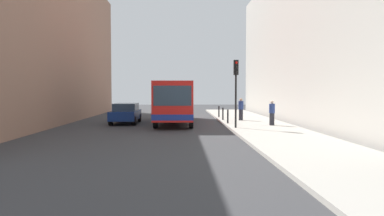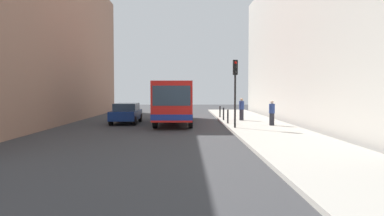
{
  "view_description": "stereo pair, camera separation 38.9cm",
  "coord_description": "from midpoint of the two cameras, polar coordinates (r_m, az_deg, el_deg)",
  "views": [
    {
      "loc": [
        0.21,
        -23.93,
        2.39
      ],
      "look_at": [
        0.99,
        1.4,
        1.21
      ],
      "focal_mm": 34.45,
      "sensor_mm": 36.0,
      "label": 1
    },
    {
      "loc": [
        0.6,
        -23.94,
        2.39
      ],
      "look_at": [
        0.99,
        1.4,
        1.21
      ],
      "focal_mm": 34.45,
      "sensor_mm": 36.0,
      "label": 2
    }
  ],
  "objects": [
    {
      "name": "bus",
      "position": [
        27.46,
        -3.05,
        1.28
      ],
      "size": [
        2.66,
        11.05,
        3.0
      ],
      "rotation": [
        0.0,
        0.0,
        3.13
      ],
      "color": "red",
      "rests_on": "ground"
    },
    {
      "name": "traffic_light",
      "position": [
        22.43,
        6.33,
        4.23
      ],
      "size": [
        0.28,
        0.33,
        4.1
      ],
      "color": "black",
      "rests_on": "sidewalk"
    },
    {
      "name": "car_beside_bus",
      "position": [
        27.37,
        -10.61,
        -0.74
      ],
      "size": [
        1.87,
        4.41,
        1.48
      ],
      "rotation": [
        0.0,
        0.0,
        3.14
      ],
      "color": "navy",
      "rests_on": "ground"
    },
    {
      "name": "building_left",
      "position": [
        30.61,
        -25.0,
        9.7
      ],
      "size": [
        7.0,
        32.0,
        12.54
      ],
      "primitive_type": "cube",
      "color": "#936B56",
      "rests_on": "ground"
    },
    {
      "name": "ground_plane",
      "position": [
        24.05,
        -2.71,
        -3.03
      ],
      "size": [
        80.0,
        80.0,
        0.0
      ],
      "primitive_type": "plane",
      "color": "#38383A"
    },
    {
      "name": "pedestrian_near_signal",
      "position": [
        24.43,
        11.83,
        -0.76
      ],
      "size": [
        0.38,
        0.38,
        1.61
      ],
      "rotation": [
        0.0,
        0.0,
        4.88
      ],
      "color": "#26262D",
      "rests_on": "sidewalk"
    },
    {
      "name": "bollard_mid",
      "position": [
        28.35,
        4.42,
        -0.9
      ],
      "size": [
        0.11,
        0.11,
        0.95
      ],
      "primitive_type": "cylinder",
      "color": "black",
      "rests_on": "sidewalk"
    },
    {
      "name": "building_right",
      "position": [
        30.3,
        20.05,
        9.73
      ],
      "size": [
        7.0,
        32.0,
        12.39
      ],
      "primitive_type": "cube",
      "color": "#BCB7AD",
      "rests_on": "ground"
    },
    {
      "name": "sidewalk",
      "position": [
        24.56,
        10.0,
        -2.77
      ],
      "size": [
        4.4,
        40.0,
        0.15
      ],
      "primitive_type": "cube",
      "color": "#ADA89E",
      "rests_on": "ground"
    },
    {
      "name": "pedestrian_mid_sidewalk",
      "position": [
        28.23,
        7.2,
        -0.19
      ],
      "size": [
        0.38,
        0.38,
        1.68
      ],
      "rotation": [
        0.0,
        0.0,
        4.11
      ],
      "color": "#26262D",
      "rests_on": "sidewalk"
    },
    {
      "name": "bollard_near",
      "position": [
        25.42,
        5.13,
        -1.32
      ],
      "size": [
        0.11,
        0.11,
        0.95
      ],
      "primitive_type": "cylinder",
      "color": "black",
      "rests_on": "sidewalk"
    },
    {
      "name": "bollard_far",
      "position": [
        31.29,
        3.84,
        -0.57
      ],
      "size": [
        0.11,
        0.11,
        0.95
      ],
      "primitive_type": "cylinder",
      "color": "black",
      "rests_on": "sidewalk"
    }
  ]
}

